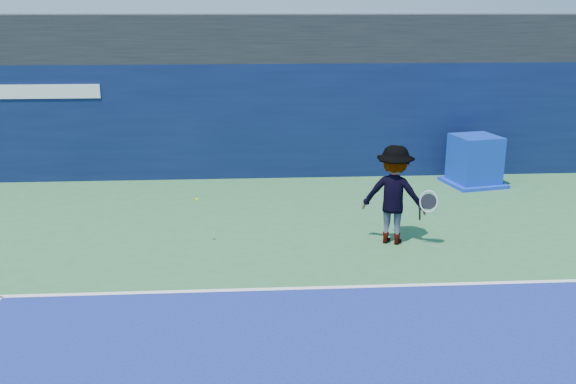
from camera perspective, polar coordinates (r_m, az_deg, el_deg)
name	(u,v)px	position (r m, az deg, el deg)	size (l,w,h in m)	color
baseline	(316,288)	(10.53, 2.47, -8.51)	(24.00, 0.10, 0.01)	white
stadium_band	(284,37)	(18.06, -0.33, 13.62)	(36.00, 3.00, 1.20)	black
back_wall_assembly	(286,119)	(17.29, -0.14, 6.51)	(36.00, 1.03, 3.00)	#0A153B
equipment_cart	(474,162)	(17.05, 16.24, 2.55)	(1.57, 1.57, 1.27)	#0B2CA6
tennis_player	(394,195)	(12.37, 9.41, -0.24)	(1.47, 1.12, 1.91)	silver
tennis_ball	(197,199)	(12.16, -8.10, -0.66)	(0.06, 0.06, 0.06)	#C3D317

